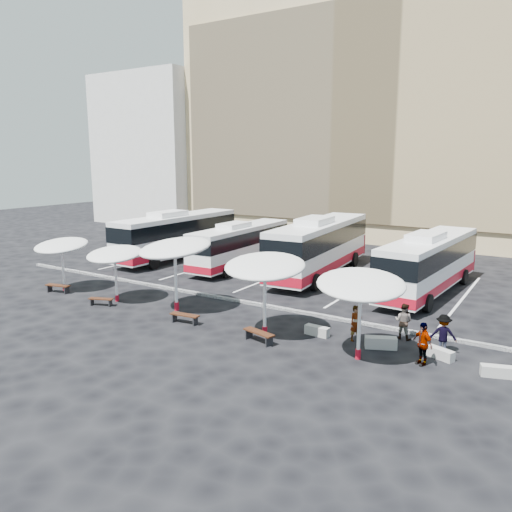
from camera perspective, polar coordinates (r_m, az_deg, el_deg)
The scene contains 26 objects.
ground at distance 28.71m, azimuth -4.91°, elevation -5.08°, with size 120.00×120.00×0.00m, color black.
sandstone_building at distance 56.54m, azimuth 15.48°, elevation 15.41°, with size 42.00×18.25×29.60m.
apartment_block at distance 67.04m, azimuth -9.83°, elevation 11.79°, with size 14.00×14.00×18.00m, color silver.
curb_divider at distance 29.07m, azimuth -4.31°, elevation -4.71°, with size 34.00×0.25×0.15m, color black.
bay_lines at distance 35.20m, azimuth 2.96°, elevation -2.02°, with size 24.15×12.00×0.01m.
bus_0 at distance 40.76m, azimuth -8.97°, elevation 2.52°, with size 3.00×12.38×3.92m.
bus_1 at distance 37.14m, azimuth -1.75°, elevation 1.41°, with size 2.69×10.77×3.40m.
bus_2 at distance 34.82m, azimuth 7.32°, elevation 1.28°, with size 3.72×13.14×4.12m.
bus_3 at distance 31.57m, azimuth 19.22°, elevation -0.60°, with size 3.37×12.01×3.76m.
sunshade_0 at distance 32.40m, azimuth -21.35°, elevation 1.10°, with size 3.78×3.81×3.28m.
sunshade_1 at distance 28.93m, azimuth -15.85°, elevation 0.18°, with size 3.71×3.74×3.20m.
sunshade_2 at distance 26.35m, azimuth -9.26°, elevation 0.88°, with size 4.74×4.77×3.97m.
sunshade_3 at distance 22.24m, azimuth 1.03°, elevation -1.20°, with size 4.38×4.42×3.81m.
sunshade_4 at distance 20.05m, azimuth 11.90°, elevation -3.21°, with size 4.62×4.65×3.65m.
wood_bench_0 at distance 32.43m, azimuth -21.70°, elevation -3.28°, with size 1.63×0.76×0.48m.
wood_bench_1 at distance 28.83m, azimuth -17.29°, elevation -4.82°, with size 1.41×0.84×0.42m.
wood_bench_2 at distance 24.89m, azimuth -8.15°, elevation -6.84°, with size 1.56×0.57×0.47m.
wood_bench_3 at distance 22.20m, azimuth 0.33°, elevation -8.91°, with size 1.67×0.82×0.49m.
conc_bench_0 at distance 23.25m, azimuth 7.00°, elevation -8.49°, with size 1.15×0.38×0.43m, color #999993.
conc_bench_1 at distance 22.23m, azimuth 14.06°, elevation -9.59°, with size 1.33×0.44×0.50m, color #999993.
conc_bench_2 at distance 21.87m, azimuth 20.32°, elevation -10.42°, with size 1.12×0.37×0.42m, color #999993.
conc_bench_3 at distance 20.98m, azimuth 25.82°, elevation -11.78°, with size 1.13×0.38×0.42m, color #999993.
passenger_0 at distance 22.69m, azimuth 11.34°, elevation -7.56°, with size 0.59×0.38×1.61m, color black.
passenger_1 at distance 23.41m, azimuth 16.52°, elevation -7.17°, with size 0.80×0.62×1.65m, color black.
passenger_2 at distance 20.82m, azimuth 18.49°, elevation -9.47°, with size 1.02×0.42×1.73m, color black.
passenger_3 at distance 22.22m, azimuth 20.59°, elevation -8.36°, with size 1.09×0.63×1.68m, color black.
Camera 1 is at (16.71, -21.94, 7.96)m, focal length 35.00 mm.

